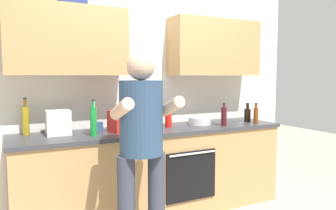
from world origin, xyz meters
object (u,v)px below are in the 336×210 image
mixing_bowl (200,121)px  grocery_bag_produce (58,123)px  bottle_soy (247,114)px  grocery_bag_crisps (119,121)px  bottle_vinegar (256,115)px  person_standing (142,138)px  knife_block (135,116)px  bottle_soda (93,121)px  bottle_oil (26,120)px  bottle_wine (224,116)px  cup_tea (99,126)px  bottle_water (94,119)px  bottle_syrup (151,118)px  bottle_hotsauce (168,119)px

mixing_bowl → grocery_bag_produce: (-1.53, 0.03, 0.07)m
bottle_soy → grocery_bag_crisps: (-1.59, 0.01, 0.02)m
bottle_vinegar → bottle_soy: size_ratio=1.04×
person_standing → bottle_vinegar: 1.73m
knife_block → grocery_bag_crisps: knife_block is taller
grocery_bag_produce → bottle_soda: bearing=-36.5°
bottle_oil → bottle_wine: (1.98, -0.37, -0.03)m
bottle_soda → grocery_bag_produce: (-0.28, 0.20, -0.02)m
bottle_soda → bottle_soy: size_ratio=1.49×
bottle_soda → cup_tea: bearing=65.7°
bottle_water → bottle_syrup: 0.55m
grocery_bag_produce → grocery_bag_crisps: (0.55, -0.11, -0.01)m
person_standing → mixing_bowl: 1.26m
bottle_hotsauce → grocery_bag_crisps: size_ratio=1.10×
bottle_wine → grocery_bag_produce: 1.73m
knife_block → grocery_bag_produce: 0.77m
person_standing → grocery_bag_crisps: size_ratio=7.75×
bottle_hotsauce → bottle_wine: bearing=-17.0°
bottle_water → bottle_soda: 0.16m
bottle_syrup → cup_tea: size_ratio=3.79×
bottle_oil → bottle_hotsauce: size_ratio=1.48×
bottle_vinegar → grocery_bag_produce: size_ratio=1.02×
bottle_oil → bottle_syrup: size_ratio=1.05×
bottle_wine → bottle_soda: 1.43m
bottle_water → bottle_vinegar: bearing=-6.0°
mixing_bowl → bottle_syrup: bearing=-165.7°
bottle_soda → knife_block: 0.55m
bottle_oil → bottle_water: size_ratio=1.08×
mixing_bowl → bottle_water: bearing=-179.0°
bottle_syrup → grocery_bag_crisps: bearing=161.5°
knife_block → bottle_soy: bearing=-6.4°
bottle_vinegar → bottle_soy: bottle_vinegar is taller
bottle_vinegar → bottle_water: size_ratio=0.73×
bottle_syrup → grocery_bag_produce: 0.87m
grocery_bag_produce → bottle_wine: bearing=-7.9°
person_standing → mixing_bowl: person_standing is taller
cup_tea → mixing_bowl: cup_tea is taller
bottle_water → bottle_syrup: bottle_syrup is taller
bottle_vinegar → bottle_soda: bearing=178.7°
bottle_soy → grocery_bag_crisps: bottle_soy is taller
person_standing → grocery_bag_crisps: (0.04, 0.67, 0.04)m
bottle_wine → grocery_bag_crisps: size_ratio=1.20×
grocery_bag_crisps → bottle_water: bearing=167.2°
bottle_hotsauce → bottle_syrup: bearing=-150.6°
bottle_syrup → bottle_hotsauce: bearing=29.4°
bottle_oil → mixing_bowl: (1.79, -0.17, -0.10)m
bottle_soda → bottle_syrup: 0.57m
grocery_bag_crisps → person_standing: bearing=-93.6°
bottle_soda → bottle_syrup: (0.57, -0.00, -0.01)m
bottle_hotsauce → knife_block: size_ratio=0.75×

